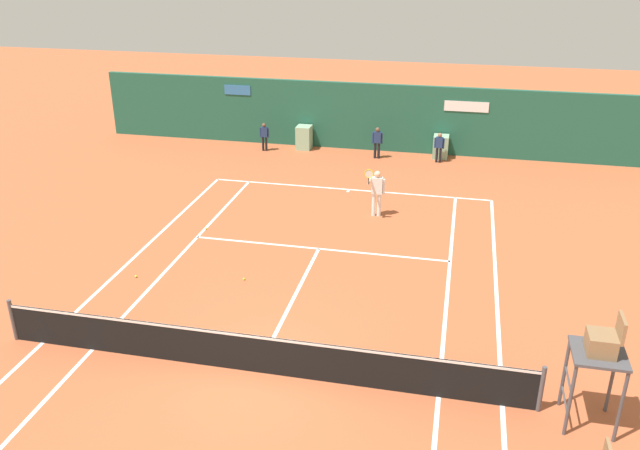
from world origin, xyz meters
name	(u,v)px	position (x,y,z in m)	size (l,w,h in m)	color
ground_plane	(264,357)	(0.00, 0.58, 0.00)	(80.00, 80.00, 0.01)	#B25633
tennis_net	(255,353)	(0.00, 0.00, 0.51)	(12.10, 0.10, 1.07)	#4C4C51
sponsor_back_wall	(370,118)	(0.00, 16.97, 1.44)	(25.00, 1.02, 2.98)	#1E5642
umpire_chair	(600,352)	(6.90, -0.16, 1.67)	(1.00, 1.00, 2.47)	#47474C
player_on_baseline	(377,190)	(1.36, 9.37, 0.97)	(0.64, 0.69, 1.86)	white
ball_kid_centre_post	(377,141)	(0.50, 15.77, 0.79)	(0.46, 0.19, 1.37)	black
ball_kid_right_post	(439,146)	(3.14, 15.77, 0.74)	(0.43, 0.20, 1.29)	black
ball_kid_left_post	(264,135)	(-4.58, 15.77, 0.73)	(0.42, 0.19, 1.27)	black
tennis_ball_by_sideline	(244,279)	(-1.62, 3.98, 0.03)	(0.07, 0.07, 0.07)	#CCE033
tennis_ball_mid_court	(136,276)	(-4.66, 3.47, 0.03)	(0.07, 0.07, 0.07)	#CCE033
tennis_ball_near_service_line	(206,229)	(-3.95, 7.02, 0.03)	(0.07, 0.07, 0.07)	#CCE033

